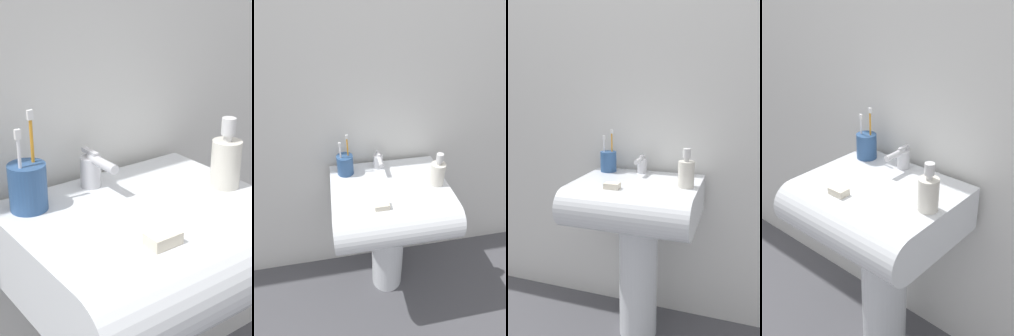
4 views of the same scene
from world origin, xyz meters
TOP-DOWN VIEW (x-y plane):
  - ground_plane at (0.00, 0.00)m, footprint 6.00×6.00m
  - wall_back at (0.00, 0.24)m, footprint 5.00×0.05m
  - sink_pedestal at (0.00, 0.00)m, footprint 0.18×0.18m
  - sink_basin at (0.00, -0.06)m, footprint 0.55×0.48m
  - faucet at (-0.03, 0.13)m, footprint 0.05×0.13m
  - toothbrush_cup at (-0.20, 0.12)m, footprint 0.08×0.08m
  - soap_bottle at (0.22, -0.04)m, footprint 0.07×0.07m
  - bar_soap at (-0.06, -0.16)m, footprint 0.06×0.04m

SIDE VIEW (x-z plane):
  - ground_plane at x=0.00m, z-range 0.00..0.00m
  - sink_pedestal at x=0.00m, z-range 0.00..0.62m
  - sink_basin at x=0.00m, z-range 0.62..0.79m
  - bar_soap at x=-0.06m, z-range 0.79..0.81m
  - faucet at x=-0.03m, z-range 0.79..0.88m
  - toothbrush_cup at x=-0.20m, z-range 0.74..0.95m
  - soap_bottle at x=0.22m, z-range 0.77..0.93m
  - wall_back at x=0.00m, z-range 0.00..2.40m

